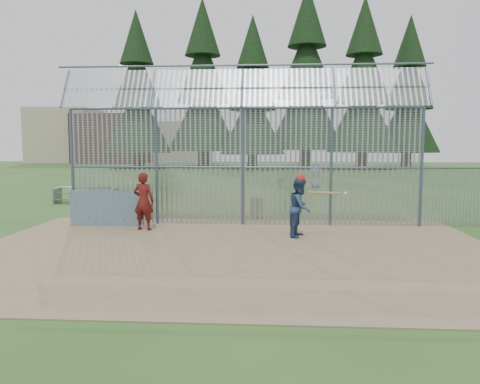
# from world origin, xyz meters

# --- Properties ---
(ground) EXTENTS (120.00, 120.00, 0.00)m
(ground) POSITION_xyz_m (0.00, 0.00, 0.00)
(ground) COLOR #2D511E
(ground) RESTS_ON ground
(dirt_infield) EXTENTS (14.00, 10.00, 0.02)m
(dirt_infield) POSITION_xyz_m (0.00, -0.50, 0.01)
(dirt_infield) COLOR #756047
(dirt_infield) RESTS_ON ground
(dugout_wall) EXTENTS (2.50, 0.12, 1.20)m
(dugout_wall) POSITION_xyz_m (-4.60, 2.90, 0.62)
(dugout_wall) COLOR #38566B
(dugout_wall) RESTS_ON dirt_infield
(batter) EXTENTS (0.90, 1.02, 1.76)m
(batter) POSITION_xyz_m (1.84, 1.48, 0.90)
(batter) COLOR navy
(batter) RESTS_ON dirt_infield
(onlooker) EXTENTS (0.75, 0.55, 1.87)m
(onlooker) POSITION_xyz_m (-3.13, 2.24, 0.96)
(onlooker) COLOR maroon
(onlooker) RESTS_ON dirt_infield
(bg_kid_standing) EXTENTS (0.96, 0.96, 1.69)m
(bg_kid_standing) POSITION_xyz_m (3.83, 17.55, 0.84)
(bg_kid_standing) COLOR slate
(bg_kid_standing) RESTS_ON ground
(bg_kid_seated) EXTENTS (0.57, 0.39, 0.89)m
(bg_kid_seated) POSITION_xyz_m (1.59, 16.66, 0.45)
(bg_kid_seated) COLOR slate
(bg_kid_seated) RESTS_ON ground
(batting_gear) EXTENTS (1.46, 0.54, 0.58)m
(batting_gear) POSITION_xyz_m (1.98, 1.45, 1.68)
(batting_gear) COLOR red
(batting_gear) RESTS_ON ground
(trash_can) EXTENTS (0.56, 0.56, 0.82)m
(trash_can) POSITION_xyz_m (0.41, 5.22, 0.38)
(trash_can) COLOR gray
(trash_can) RESTS_ON ground
(bleacher) EXTENTS (3.00, 0.95, 0.72)m
(bleacher) POSITION_xyz_m (-7.78, 9.04, 0.41)
(bleacher) COLOR slate
(bleacher) RESTS_ON ground
(backstop_fence) EXTENTS (20.09, 0.81, 5.30)m
(backstop_fence) POSITION_xyz_m (1.81, 3.43, 2.36)
(backstop_fence) COLOR #47566B
(backstop_fence) RESTS_ON ground
(conifer_row) EXTENTS (38.48, 12.26, 20.20)m
(conifer_row) POSITION_xyz_m (1.93, 41.51, 10.83)
(conifer_row) COLOR #332319
(conifer_row) RESTS_ON ground
(distant_buildings) EXTENTS (26.50, 10.50, 8.00)m
(distant_buildings) POSITION_xyz_m (-23.18, 56.49, 3.60)
(distant_buildings) COLOR brown
(distant_buildings) RESTS_ON ground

